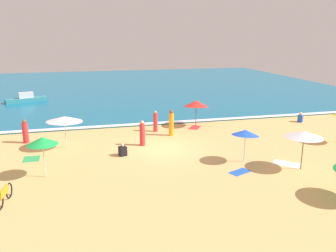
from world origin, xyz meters
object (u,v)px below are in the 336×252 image
at_px(beachgoer_2, 300,118).
at_px(beach_umbrella_0, 42,141).
at_px(beachgoer_4, 123,151).
at_px(small_boat_0, 26,99).
at_px(parked_bicycle, 5,195).
at_px(beach_umbrella_7, 196,104).
at_px(beach_umbrella_8, 304,134).
at_px(beach_umbrella_1, 246,133).
at_px(beach_umbrella_6, 64,119).
at_px(beachgoer_5, 142,134).
at_px(beachgoer_3, 171,123).
at_px(beachgoer_8, 155,122).
at_px(beachgoer_6, 25,132).

bearing_deg(beachgoer_2, beach_umbrella_0, -160.32).
relative_size(beachgoer_4, small_boat_0, 0.18).
bearing_deg(beachgoer_4, parked_bicycle, -139.32).
distance_m(beach_umbrella_7, beachgoer_2, 9.18).
distance_m(beach_umbrella_8, beachgoer_4, 10.44).
distance_m(beach_umbrella_1, beach_umbrella_8, 3.11).
xyz_separation_m(beach_umbrella_8, beachgoer_4, (-9.23, 4.57, -1.68)).
xyz_separation_m(beach_umbrella_0, beachgoer_4, (4.27, 2.32, -1.64)).
bearing_deg(beach_umbrella_8, beach_umbrella_0, 170.54).
height_order(beach_umbrella_6, beachgoer_4, beach_umbrella_6).
bearing_deg(beachgoer_2, beachgoer_5, -167.67).
relative_size(beachgoer_3, beachgoer_4, 2.46).
bearing_deg(beach_umbrella_6, beach_umbrella_8, -28.53).
relative_size(beach_umbrella_1, beachgoer_4, 2.87).
height_order(beachgoer_2, beachgoer_8, beachgoer_8).
xyz_separation_m(beach_umbrella_7, beachgoer_6, (-12.64, -1.41, -1.10)).
bearing_deg(beachgoer_3, beach_umbrella_8, -56.92).
xyz_separation_m(beach_umbrella_0, beach_umbrella_6, (0.89, 4.61, -0.00)).
height_order(beachgoer_4, beachgoer_5, beachgoer_5).
bearing_deg(beach_umbrella_1, beach_umbrella_8, -35.64).
relative_size(beachgoer_3, beachgoer_8, 1.19).
height_order(beach_umbrella_8, parked_bicycle, beach_umbrella_8).
distance_m(beachgoer_2, beachgoer_6, 21.67).
relative_size(parked_bicycle, beachgoer_8, 1.13).
distance_m(beachgoer_2, beachgoer_5, 14.38).
xyz_separation_m(beach_umbrella_1, beachgoer_8, (-3.64, 7.63, -1.01)).
distance_m(beach_umbrella_0, beach_umbrella_7, 13.39).
relative_size(beach_umbrella_7, small_boat_0, 0.62).
bearing_deg(beach_umbrella_7, beach_umbrella_6, -161.69).
distance_m(beach_umbrella_1, beach_umbrella_7, 8.34).
bearing_deg(beachgoer_3, beach_umbrella_7, 38.70).
bearing_deg(beach_umbrella_0, beach_umbrella_1, -2.32).
distance_m(beachgoer_4, small_boat_0, 21.02).
xyz_separation_m(beach_umbrella_1, beachgoer_5, (-5.19, 4.47, -0.97)).
relative_size(beach_umbrella_6, beachgoer_3, 1.61).
height_order(beach_umbrella_1, beachgoer_2, beach_umbrella_1).
height_order(beach_umbrella_6, beach_umbrella_7, beach_umbrella_7).
xyz_separation_m(beachgoer_3, small_boat_0, (-12.11, 15.87, -0.47)).
distance_m(beach_umbrella_0, parked_bicycle, 3.38).
xyz_separation_m(beachgoer_8, small_boat_0, (-11.22, 14.51, -0.32)).
bearing_deg(beach_umbrella_1, beachgoer_5, 139.28).
distance_m(beachgoer_3, beachgoer_5, 3.04).
bearing_deg(beachgoer_4, beachgoer_8, 57.75).
bearing_deg(beach_umbrella_7, beachgoer_3, -141.30).
bearing_deg(beachgoer_2, beachgoer_6, -178.38).
distance_m(beach_umbrella_6, beach_umbrella_7, 10.45).
relative_size(beach_umbrella_1, beachgoer_5, 1.31).
bearing_deg(beach_umbrella_8, beach_umbrella_1, 144.36).
height_order(beach_umbrella_6, small_boat_0, beach_umbrella_6).
bearing_deg(beach_umbrella_1, beachgoer_2, 40.43).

